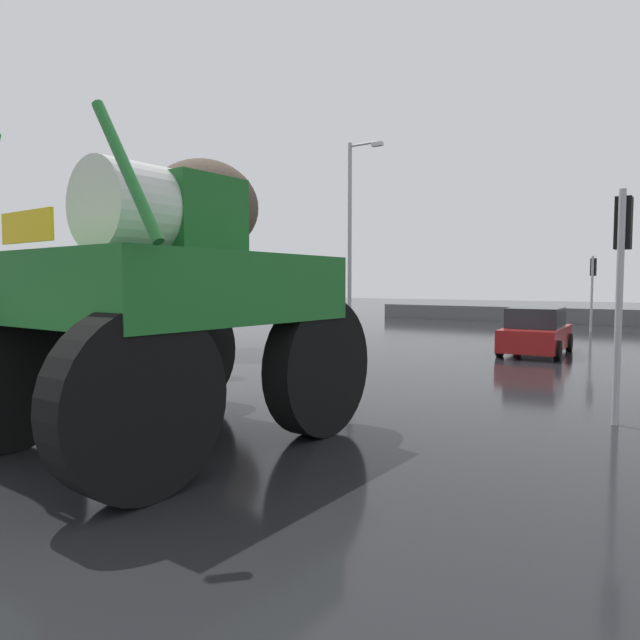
{
  "coord_description": "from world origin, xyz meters",
  "views": [
    {
      "loc": [
        5.57,
        -0.56,
        2.29
      ],
      "look_at": [
        -0.52,
        8.29,
        1.6
      ],
      "focal_mm": 31.59,
      "sensor_mm": 36.0,
      "label": 1
    }
  ],
  "objects_px": {
    "sedan_ahead": "(536,332)",
    "traffic_signal_near_right": "(622,254)",
    "oversize_sprayer": "(167,305)",
    "bare_tree_left": "(203,208)",
    "traffic_signal_far_left": "(593,277)",
    "streetlight_far_left": "(352,230)",
    "traffic_signal_near_left": "(201,280)"
  },
  "relations": [
    {
      "from": "oversize_sprayer",
      "to": "traffic_signal_near_right",
      "type": "height_order",
      "value": "oversize_sprayer"
    },
    {
      "from": "sedan_ahead",
      "to": "traffic_signal_far_left",
      "type": "distance_m",
      "value": 10.62
    },
    {
      "from": "traffic_signal_near_right",
      "to": "traffic_signal_far_left",
      "type": "xyz_separation_m",
      "value": [
        -3.35,
        19.28,
        -0.13
      ]
    },
    {
      "from": "traffic_signal_near_right",
      "to": "bare_tree_left",
      "type": "relative_size",
      "value": 0.57
    },
    {
      "from": "sedan_ahead",
      "to": "traffic_signal_near_right",
      "type": "height_order",
      "value": "traffic_signal_near_right"
    },
    {
      "from": "traffic_signal_far_left",
      "to": "sedan_ahead",
      "type": "bearing_deg",
      "value": -90.34
    },
    {
      "from": "traffic_signal_far_left",
      "to": "streetlight_far_left",
      "type": "xyz_separation_m",
      "value": [
        -8.8,
        -7.68,
        2.1
      ]
    },
    {
      "from": "traffic_signal_far_left",
      "to": "traffic_signal_near_left",
      "type": "bearing_deg",
      "value": -108.22
    },
    {
      "from": "streetlight_far_left",
      "to": "bare_tree_left",
      "type": "height_order",
      "value": "streetlight_far_left"
    },
    {
      "from": "traffic_signal_far_left",
      "to": "bare_tree_left",
      "type": "height_order",
      "value": "bare_tree_left"
    },
    {
      "from": "oversize_sprayer",
      "to": "sedan_ahead",
      "type": "bearing_deg",
      "value": -5.79
    },
    {
      "from": "traffic_signal_near_right",
      "to": "streetlight_far_left",
      "type": "xyz_separation_m",
      "value": [
        -12.15,
        11.59,
        1.97
      ]
    },
    {
      "from": "traffic_signal_near_right",
      "to": "oversize_sprayer",
      "type": "bearing_deg",
      "value": -136.55
    },
    {
      "from": "sedan_ahead",
      "to": "streetlight_far_left",
      "type": "bearing_deg",
      "value": 68.62
    },
    {
      "from": "streetlight_far_left",
      "to": "bare_tree_left",
      "type": "xyz_separation_m",
      "value": [
        -1.51,
        -7.68,
        0.23
      ]
    },
    {
      "from": "oversize_sprayer",
      "to": "traffic_signal_near_left",
      "type": "relative_size",
      "value": 1.63
    },
    {
      "from": "traffic_signal_far_left",
      "to": "bare_tree_left",
      "type": "distance_m",
      "value": 18.65
    },
    {
      "from": "streetlight_far_left",
      "to": "bare_tree_left",
      "type": "relative_size",
      "value": 1.29
    },
    {
      "from": "oversize_sprayer",
      "to": "traffic_signal_far_left",
      "type": "height_order",
      "value": "oversize_sprayer"
    },
    {
      "from": "sedan_ahead",
      "to": "bare_tree_left",
      "type": "relative_size",
      "value": 0.63
    },
    {
      "from": "sedan_ahead",
      "to": "traffic_signal_near_right",
      "type": "xyz_separation_m",
      "value": [
        3.41,
        -8.83,
        2.06
      ]
    },
    {
      "from": "traffic_signal_near_right",
      "to": "traffic_signal_near_left",
      "type": "bearing_deg",
      "value": 179.95
    },
    {
      "from": "sedan_ahead",
      "to": "traffic_signal_near_right",
      "type": "relative_size",
      "value": 1.11
    },
    {
      "from": "traffic_signal_near_right",
      "to": "bare_tree_left",
      "type": "bearing_deg",
      "value": 164.02
    },
    {
      "from": "sedan_ahead",
      "to": "traffic_signal_far_left",
      "type": "xyz_separation_m",
      "value": [
        0.06,
        10.44,
        1.92
      ]
    },
    {
      "from": "traffic_signal_near_left",
      "to": "sedan_ahead",
      "type": "bearing_deg",
      "value": 54.56
    },
    {
      "from": "oversize_sprayer",
      "to": "sedan_ahead",
      "type": "height_order",
      "value": "oversize_sprayer"
    },
    {
      "from": "sedan_ahead",
      "to": "traffic_signal_near_right",
      "type": "bearing_deg",
      "value": -162.76
    },
    {
      "from": "streetlight_far_left",
      "to": "traffic_signal_near_right",
      "type": "bearing_deg",
      "value": -43.65
    },
    {
      "from": "bare_tree_left",
      "to": "traffic_signal_near_left",
      "type": "bearing_deg",
      "value": -44.48
    },
    {
      "from": "oversize_sprayer",
      "to": "bare_tree_left",
      "type": "distance_m",
      "value": 12.59
    },
    {
      "from": "streetlight_far_left",
      "to": "oversize_sprayer",
      "type": "bearing_deg",
      "value": -67.19
    }
  ]
}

